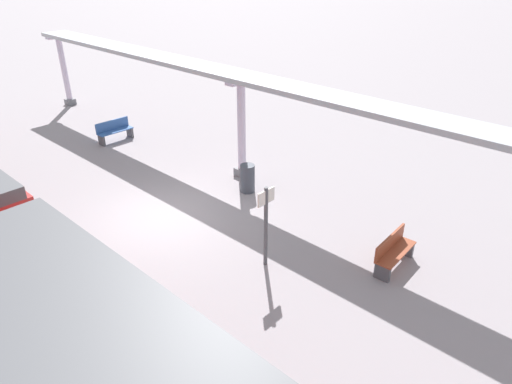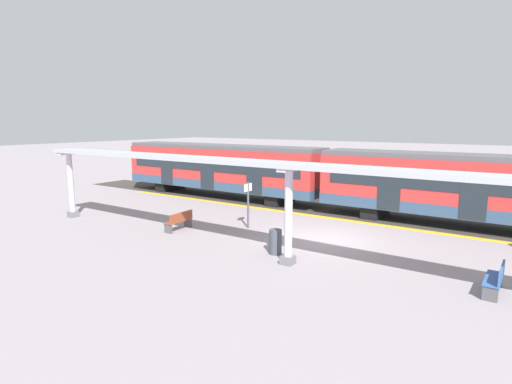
{
  "view_description": "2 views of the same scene",
  "coord_description": "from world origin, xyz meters",
  "px_view_note": "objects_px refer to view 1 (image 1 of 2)",
  "views": [
    {
      "loc": [
        -6.94,
        -10.22,
        7.15
      ],
      "look_at": [
        1.49,
        -2.4,
        1.08
      ],
      "focal_mm": 32.41,
      "sensor_mm": 36.0,
      "label": 1
    },
    {
      "loc": [
        15.76,
        7.14,
        4.95
      ],
      "look_at": [
        0.22,
        -3.44,
        1.77
      ],
      "focal_mm": 28.97,
      "sensor_mm": 36.0,
      "label": 2
    }
  ],
  "objects_px": {
    "canopy_pillar_second": "(242,129)",
    "platform_info_sign": "(266,219)",
    "canopy_pillar_third": "(64,71)",
    "bench_near_end": "(393,251)",
    "bench_mid_platform": "(114,130)",
    "trash_bin": "(247,178)"
  },
  "relations": [
    {
      "from": "bench_near_end",
      "to": "trash_bin",
      "type": "bearing_deg",
      "value": 85.21
    },
    {
      "from": "bench_mid_platform",
      "to": "bench_near_end",
      "type": "bearing_deg",
      "value": -90.02
    },
    {
      "from": "bench_near_end",
      "to": "platform_info_sign",
      "type": "distance_m",
      "value": 3.32
    },
    {
      "from": "bench_mid_platform",
      "to": "platform_info_sign",
      "type": "bearing_deg",
      "value": -101.62
    },
    {
      "from": "canopy_pillar_third",
      "to": "platform_info_sign",
      "type": "xyz_separation_m",
      "value": [
        -3.32,
        -16.5,
        -0.42
      ]
    },
    {
      "from": "canopy_pillar_second",
      "to": "platform_info_sign",
      "type": "xyz_separation_m",
      "value": [
        -3.32,
        -4.08,
        -0.42
      ]
    },
    {
      "from": "bench_near_end",
      "to": "canopy_pillar_third",
      "type": "bearing_deg",
      "value": 86.37
    },
    {
      "from": "bench_mid_platform",
      "to": "canopy_pillar_second",
      "type": "bearing_deg",
      "value": -79.26
    },
    {
      "from": "canopy_pillar_second",
      "to": "platform_info_sign",
      "type": "distance_m",
      "value": 5.28
    },
    {
      "from": "canopy_pillar_third",
      "to": "bench_mid_platform",
      "type": "bearing_deg",
      "value": -100.99
    },
    {
      "from": "canopy_pillar_second",
      "to": "bench_near_end",
      "type": "relative_size",
      "value": 2.26
    },
    {
      "from": "canopy_pillar_second",
      "to": "canopy_pillar_third",
      "type": "relative_size",
      "value": 1.0
    },
    {
      "from": "canopy_pillar_third",
      "to": "canopy_pillar_second",
      "type": "bearing_deg",
      "value": -90.0
    },
    {
      "from": "canopy_pillar_second",
      "to": "bench_mid_platform",
      "type": "xyz_separation_m",
      "value": [
        -1.19,
        6.29,
        -1.3
      ]
    },
    {
      "from": "canopy_pillar_second",
      "to": "bench_mid_platform",
      "type": "distance_m",
      "value": 6.53
    },
    {
      "from": "bench_mid_platform",
      "to": "canopy_pillar_third",
      "type": "bearing_deg",
      "value": 79.01
    },
    {
      "from": "canopy_pillar_third",
      "to": "bench_near_end",
      "type": "relative_size",
      "value": 2.26
    },
    {
      "from": "canopy_pillar_second",
      "to": "trash_bin",
      "type": "xyz_separation_m",
      "value": [
        -0.74,
        -0.97,
        -1.27
      ]
    },
    {
      "from": "canopy_pillar_third",
      "to": "bench_mid_platform",
      "type": "relative_size",
      "value": 2.28
    },
    {
      "from": "bench_near_end",
      "to": "canopy_pillar_second",
      "type": "bearing_deg",
      "value": 79.51
    },
    {
      "from": "canopy_pillar_second",
      "to": "platform_info_sign",
      "type": "bearing_deg",
      "value": -129.19
    },
    {
      "from": "canopy_pillar_second",
      "to": "trash_bin",
      "type": "relative_size",
      "value": 3.62
    }
  ]
}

